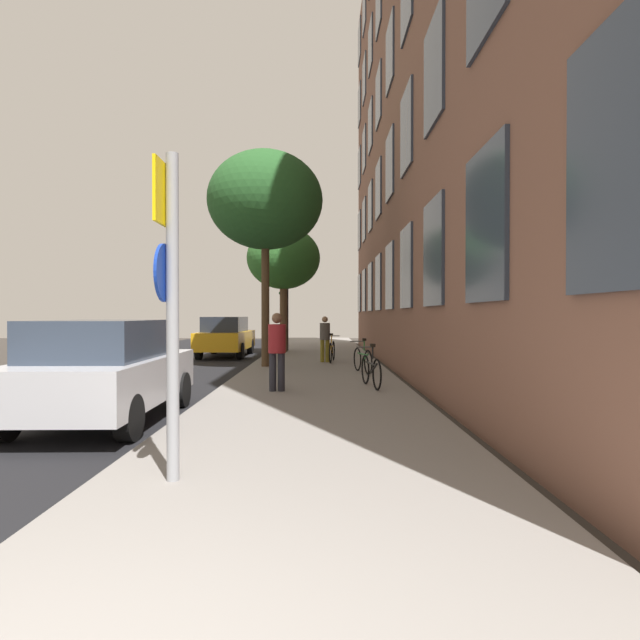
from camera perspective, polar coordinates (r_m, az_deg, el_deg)
name	(u,v)px	position (r m, az deg, el deg)	size (l,w,h in m)	color
ground_plane	(211,367)	(17.19, -11.97, -5.15)	(41.80, 41.80, 0.00)	#332D28
road_asphalt	(147,367)	(17.76, -18.63, -4.97)	(7.00, 38.00, 0.01)	black
sidewalk	(318,366)	(16.80, -0.18, -5.06)	(4.20, 38.00, 0.12)	gray
building_facade	(401,75)	(18.05, 8.93, 25.22)	(0.56, 27.00, 18.43)	brown
sign_post	(172,291)	(5.15, -16.01, 3.13)	(0.16, 0.60, 3.14)	gray
traffic_light	(287,300)	(22.98, -3.67, 2.22)	(0.43, 0.24, 3.27)	black
tree_near	(268,201)	(16.34, -5.82, 12.96)	(3.54, 3.54, 6.62)	#4C3823
tree_far	(286,259)	(22.33, -3.80, 6.78)	(3.15, 3.15, 5.37)	brown
bicycle_0	(373,370)	(11.44, 5.92, -5.54)	(0.44, 1.67, 0.96)	black
bicycle_1	(365,359)	(14.22, 5.00, -4.35)	(0.52, 1.59, 0.95)	black
bicycle_2	(334,351)	(17.43, 1.60, -3.41)	(0.42, 1.74, 0.97)	black
pedestrian_0	(279,346)	(10.79, -4.53, -2.94)	(0.49, 0.49, 1.63)	#26262D
pedestrian_1	(327,336)	(17.33, 0.81, -1.78)	(0.48, 0.48, 1.54)	olive
car_0	(107,370)	(8.86, -22.46, -5.12)	(1.92, 4.07, 1.62)	#B7B7BC
car_1	(228,336)	(21.34, -10.10, -1.76)	(1.81, 4.46, 1.62)	orange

